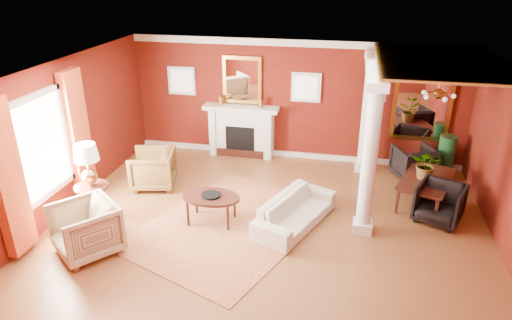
% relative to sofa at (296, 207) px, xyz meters
% --- Properties ---
extents(ground, '(8.00, 8.00, 0.00)m').
position_rel_sofa_xyz_m(ground, '(-0.47, -0.27, -0.38)').
color(ground, brown).
rests_on(ground, ground).
extents(room_shell, '(8.04, 7.04, 2.92)m').
position_rel_sofa_xyz_m(room_shell, '(-0.47, -0.27, 1.64)').
color(room_shell, '#64130D').
rests_on(room_shell, ground).
extents(fireplace, '(1.85, 0.42, 1.29)m').
position_rel_sofa_xyz_m(fireplace, '(-1.77, 3.05, 0.27)').
color(fireplace, white).
rests_on(fireplace, ground).
extents(overmantel_mirror, '(0.95, 0.07, 1.15)m').
position_rel_sofa_xyz_m(overmantel_mirror, '(-1.77, 3.19, 1.52)').
color(overmantel_mirror, gold).
rests_on(overmantel_mirror, fireplace).
extents(flank_window_left, '(0.70, 0.07, 0.70)m').
position_rel_sofa_xyz_m(flank_window_left, '(-3.32, 3.20, 1.42)').
color(flank_window_left, white).
rests_on(flank_window_left, room_shell).
extents(flank_window_right, '(0.70, 0.07, 0.70)m').
position_rel_sofa_xyz_m(flank_window_right, '(-0.22, 3.20, 1.42)').
color(flank_window_right, white).
rests_on(flank_window_right, room_shell).
extents(left_window, '(0.21, 2.55, 2.60)m').
position_rel_sofa_xyz_m(left_window, '(-4.37, -0.87, 1.04)').
color(left_window, white).
rests_on(left_window, room_shell).
extents(column_front, '(0.36, 0.36, 2.80)m').
position_rel_sofa_xyz_m(column_front, '(1.23, 0.03, 1.05)').
color(column_front, white).
rests_on(column_front, ground).
extents(column_back, '(0.36, 0.36, 2.80)m').
position_rel_sofa_xyz_m(column_back, '(1.23, 2.73, 1.05)').
color(column_back, white).
rests_on(column_back, ground).
extents(header_beam, '(0.30, 3.20, 0.32)m').
position_rel_sofa_xyz_m(header_beam, '(1.23, 1.63, 2.24)').
color(header_beam, white).
rests_on(header_beam, column_front).
extents(amber_ceiling, '(2.30, 3.40, 0.04)m').
position_rel_sofa_xyz_m(amber_ceiling, '(2.38, 1.48, 2.49)').
color(amber_ceiling, gold).
rests_on(amber_ceiling, room_shell).
extents(dining_mirror, '(1.30, 0.07, 1.70)m').
position_rel_sofa_xyz_m(dining_mirror, '(2.43, 3.19, 1.17)').
color(dining_mirror, gold).
rests_on(dining_mirror, room_shell).
extents(chandelier, '(0.60, 0.62, 0.75)m').
position_rel_sofa_xyz_m(chandelier, '(2.43, 1.53, 1.87)').
color(chandelier, '#A17332').
rests_on(chandelier, room_shell).
extents(crown_trim, '(8.00, 0.08, 0.16)m').
position_rel_sofa_xyz_m(crown_trim, '(-0.47, 3.19, 2.44)').
color(crown_trim, white).
rests_on(crown_trim, room_shell).
extents(base_trim, '(8.00, 0.08, 0.12)m').
position_rel_sofa_xyz_m(base_trim, '(-0.47, 3.19, -0.32)').
color(base_trim, white).
rests_on(base_trim, ground).
extents(rug, '(3.85, 4.35, 0.01)m').
position_rel_sofa_xyz_m(rug, '(-1.20, -0.30, -0.37)').
color(rug, maroon).
rests_on(rug, ground).
extents(sofa, '(1.25, 2.01, 0.76)m').
position_rel_sofa_xyz_m(sofa, '(0.00, 0.00, 0.00)').
color(sofa, beige).
rests_on(sofa, ground).
extents(armchair_leopard, '(1.02, 1.06, 0.92)m').
position_rel_sofa_xyz_m(armchair_leopard, '(-3.24, 0.94, 0.08)').
color(armchair_leopard, black).
rests_on(armchair_leopard, ground).
extents(armchair_stripe, '(1.31, 1.30, 0.99)m').
position_rel_sofa_xyz_m(armchair_stripe, '(-3.31, -1.60, 0.11)').
color(armchair_stripe, tan).
rests_on(armchair_stripe, ground).
extents(coffee_table, '(1.10, 1.10, 0.55)m').
position_rel_sofa_xyz_m(coffee_table, '(-1.56, -0.22, 0.13)').
color(coffee_table, black).
rests_on(coffee_table, ground).
extents(coffee_book, '(0.17, 0.08, 0.24)m').
position_rel_sofa_xyz_m(coffee_book, '(-1.62, -0.26, 0.29)').
color(coffee_book, black).
rests_on(coffee_book, coffee_table).
extents(side_table, '(0.62, 0.62, 1.55)m').
position_rel_sofa_xyz_m(side_table, '(-3.75, -0.60, 0.67)').
color(side_table, black).
rests_on(side_table, ground).
extents(dining_table, '(1.05, 1.68, 0.88)m').
position_rel_sofa_xyz_m(dining_table, '(2.49, 1.37, 0.06)').
color(dining_table, black).
rests_on(dining_table, ground).
extents(dining_chair_near, '(1.03, 1.00, 0.82)m').
position_rel_sofa_xyz_m(dining_chair_near, '(2.62, 0.71, 0.03)').
color(dining_chair_near, black).
rests_on(dining_chair_near, ground).
extents(dining_chair_far, '(1.02, 1.00, 0.83)m').
position_rel_sofa_xyz_m(dining_chair_far, '(2.33, 2.55, 0.03)').
color(dining_chair_far, black).
rests_on(dining_chair_far, ground).
extents(green_urn, '(0.42, 0.42, 1.01)m').
position_rel_sofa_xyz_m(green_urn, '(3.03, 2.73, 0.02)').
color(green_urn, '#14401C').
rests_on(green_urn, ground).
extents(potted_plant, '(0.69, 0.73, 0.47)m').
position_rel_sofa_xyz_m(potted_plant, '(2.41, 1.36, 0.74)').
color(potted_plant, '#26591E').
rests_on(potted_plant, dining_table).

